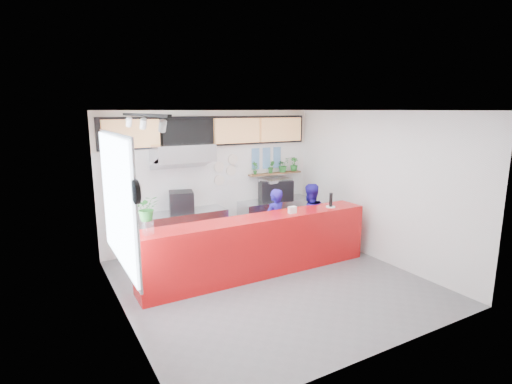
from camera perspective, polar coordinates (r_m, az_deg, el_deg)
name	(u,v)px	position (r m, az deg, el deg)	size (l,w,h in m)	color
floor	(270,282)	(7.31, 2.08, -12.66)	(5.00, 5.00, 0.00)	slate
ceiling	(272,110)	(6.66, 2.28, 11.57)	(5.00, 5.00, 0.00)	silver
wall_back	(213,178)	(9.01, -6.23, 1.95)	(5.00, 5.00, 0.00)	white
wall_left	(120,219)	(5.94, -18.83, -3.70)	(5.00, 5.00, 0.00)	white
wall_right	(377,186)	(8.39, 16.85, 0.80)	(5.00, 5.00, 0.00)	white
service_counter	(259,246)	(7.42, 0.48, -7.69)	(4.50, 0.60, 1.10)	red
cream_band	(212,129)	(8.88, -6.36, 8.95)	(5.00, 0.02, 0.80)	beige
prep_bench	(185,232)	(8.70, -10.14, -5.64)	(1.80, 0.60, 0.90)	#B2B5BA
panini_oven	(181,202)	(8.51, -10.60, -1.38)	(0.49, 0.49, 0.44)	black
extraction_hood	(183,153)	(8.31, -10.44, 5.54)	(1.20, 0.70, 0.35)	#B2B5BA
hood_lip	(183,162)	(8.33, -10.39, 4.17)	(1.20, 0.70, 0.08)	#B2B5BA
right_bench	(276,218)	(9.67, 2.82, -3.70)	(1.80, 0.60, 0.90)	#B2B5BA
espresso_machine	(275,190)	(9.49, 2.76, 0.32)	(0.76, 0.54, 0.49)	black
espresso_tray	(275,180)	(9.45, 2.78, 1.74)	(0.70, 0.48, 0.06)	#BBBCC3
herb_shelf	(275,173)	(9.66, 2.75, 2.67)	(1.40, 0.18, 0.04)	brown
menu_board_far_left	(131,134)	(8.24, -17.39, 7.94)	(1.10, 0.10, 0.55)	tan
menu_board_mid_left	(188,132)	(8.56, -9.72, 8.43)	(1.10, 0.10, 0.55)	black
menu_board_mid_right	(237,131)	(9.03, -2.71, 8.74)	(1.10, 0.10, 0.55)	tan
menu_board_far_right	(281,129)	(9.61, 3.54, 8.91)	(1.10, 0.10, 0.55)	tan
soffit	(212,131)	(8.86, -6.28, 8.62)	(4.80, 0.04, 0.65)	black
window_pane	(117,201)	(6.19, -19.22, -1.22)	(0.04, 2.20, 1.90)	silver
window_frame	(119,201)	(6.19, -19.04, -1.20)	(0.03, 2.30, 2.00)	#B2B5BA
wall_clock_rim	(136,192)	(4.96, -16.79, 0.01)	(0.30, 0.30, 0.05)	black
wall_clock_face	(138,192)	(4.97, -16.45, 0.04)	(0.26, 0.26, 0.02)	white
track_rail	(143,115)	(5.83, -15.86, 10.54)	(0.05, 2.40, 0.04)	black
dec_plate_a	(219,167)	(9.00, -5.31, 3.58)	(0.24, 0.24, 0.03)	silver
dec_plate_b	(231,170)	(9.14, -3.59, 3.09)	(0.24, 0.24, 0.03)	silver
dec_plate_c	(219,180)	(9.05, -5.28, 1.69)	(0.24, 0.24, 0.03)	silver
dec_plate_d	(233,159)	(9.13, -3.32, 4.67)	(0.24, 0.24, 0.03)	silver
photo_frame_a	(256,154)	(9.41, -0.07, 5.51)	(0.20, 0.02, 0.25)	#598CBF
photo_frame_b	(266,153)	(9.56, 1.51, 5.60)	(0.20, 0.02, 0.25)	#598CBF
photo_frame_c	(277,152)	(9.72, 3.03, 5.69)	(0.20, 0.02, 0.25)	#598CBF
photo_frame_d	(256,164)	(9.44, -0.07, 4.00)	(0.20, 0.02, 0.25)	#598CBF
photo_frame_e	(266,163)	(9.59, 1.50, 4.12)	(0.20, 0.02, 0.25)	#598CBF
photo_frame_f	(277,163)	(9.75, 3.01, 4.23)	(0.20, 0.02, 0.25)	#598CBF
staff_center	(275,223)	(8.23, 2.68, -4.50)	(0.53, 0.35, 1.44)	#201593
staff_right	(309,219)	(8.53, 7.63, -3.79)	(0.73, 0.57, 1.50)	#201593
herb_a	(255,168)	(9.35, -0.15, 3.46)	(0.16, 0.11, 0.31)	#256A26
herb_b	(271,167)	(9.58, 2.20, 3.62)	(0.17, 0.13, 0.30)	#256A26
herb_c	(283,165)	(9.75, 3.86, 3.88)	(0.31, 0.27, 0.34)	#256A26
herb_d	(294,164)	(9.94, 5.45, 3.97)	(0.19, 0.17, 0.34)	#256A26
glass_vase	(148,227)	(6.47, -15.16, -4.88)	(0.18, 0.18, 0.22)	white
basil_vase	(147,208)	(6.40, -15.30, -2.24)	(0.36, 0.31, 0.40)	#256A26
napkin_holder	(292,210)	(7.54, 5.22, -2.55)	(0.15, 0.09, 0.13)	white
white_plate	(331,207)	(8.12, 10.61, -2.09)	(0.19, 0.19, 0.01)	white
pepper_mill	(331,200)	(8.09, 10.65, -1.10)	(0.07, 0.07, 0.27)	black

